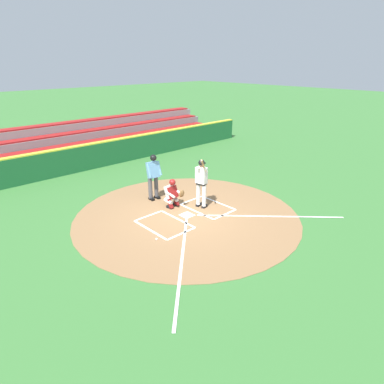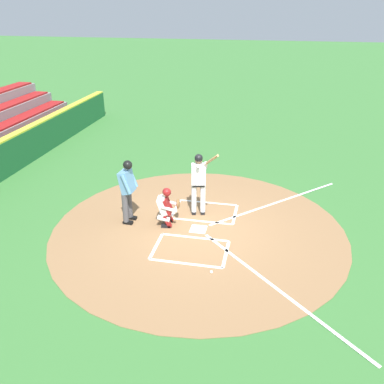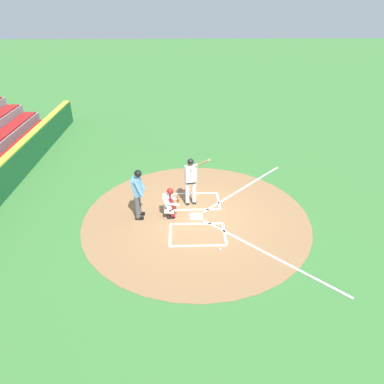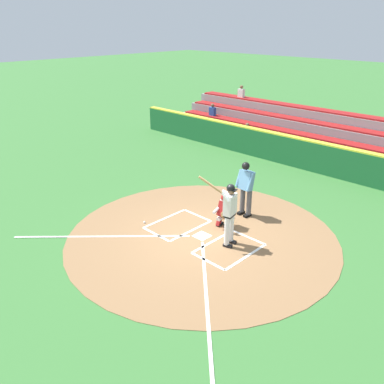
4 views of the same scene
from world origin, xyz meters
name	(u,v)px [view 2 (image 2 of 4)]	position (x,y,z in m)	size (l,w,h in m)	color
ground_plane	(198,230)	(0.00, 0.00, 0.00)	(120.00, 120.00, 0.00)	#387033
dirt_circle	(198,229)	(0.00, 0.00, 0.01)	(8.00, 8.00, 0.01)	olive
home_plate_and_chalk	(230,232)	(0.00, 0.88, 0.01)	(7.93, 4.91, 0.01)	white
batter	(199,180)	(-0.87, -0.16, 1.10)	(0.85, 0.87, 2.13)	white
catcher	(167,206)	(-0.10, -0.92, 0.59)	(0.64, 0.62, 1.13)	black
plate_umpire	(127,187)	(-0.04, -2.00, 1.08)	(0.60, 0.44, 1.86)	#4C4C51
baseball	(211,272)	(1.88, 0.67, 0.04)	(0.07, 0.07, 0.07)	white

